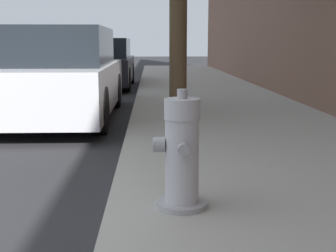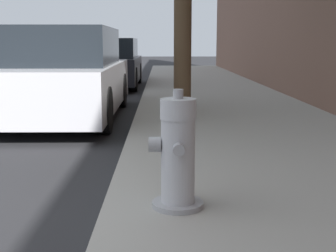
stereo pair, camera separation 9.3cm
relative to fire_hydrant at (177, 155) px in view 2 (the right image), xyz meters
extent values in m
cylinder|color=#97979C|center=(0.00, 0.00, -0.34)|extent=(0.35, 0.35, 0.04)
cylinder|color=#B2B2B7|center=(0.00, 0.00, -0.04)|extent=(0.22, 0.22, 0.56)
cylinder|color=#B2B2B7|center=(0.00, 0.00, 0.31)|extent=(0.23, 0.23, 0.13)
cylinder|color=#97979C|center=(0.00, 0.00, 0.41)|extent=(0.07, 0.07, 0.06)
cylinder|color=#97979C|center=(0.00, -0.15, 0.07)|extent=(0.07, 0.07, 0.07)
cylinder|color=#97979C|center=(0.00, 0.15, 0.07)|extent=(0.07, 0.07, 0.07)
cylinder|color=#97979C|center=(-0.15, 0.00, 0.07)|extent=(0.08, 0.10, 0.10)
cube|color=#B7B7BC|center=(-1.65, 4.65, 0.03)|extent=(1.68, 4.32, 0.71)
cube|color=black|center=(-1.65, 4.48, 0.68)|extent=(1.54, 2.37, 0.58)
cylinder|color=black|center=(-2.41, 5.99, -0.17)|extent=(0.20, 0.65, 0.65)
cylinder|color=black|center=(-0.89, 5.99, -0.17)|extent=(0.20, 0.65, 0.65)
cylinder|color=black|center=(-0.89, 3.31, -0.17)|extent=(0.20, 0.65, 0.65)
cube|color=black|center=(-1.60, 10.10, 0.00)|extent=(1.72, 3.96, 0.66)
cube|color=black|center=(-1.60, 9.95, 0.59)|extent=(1.58, 2.18, 0.52)
cylinder|color=black|center=(-2.37, 11.33, -0.19)|extent=(0.20, 0.62, 0.62)
cylinder|color=black|center=(-0.82, 11.33, -0.19)|extent=(0.20, 0.62, 0.62)
cylinder|color=black|center=(-2.37, 8.88, -0.19)|extent=(0.20, 0.62, 0.62)
cylinder|color=black|center=(-0.82, 8.88, -0.19)|extent=(0.20, 0.62, 0.62)
cylinder|color=brown|center=(0.23, 4.33, 1.00)|extent=(0.27, 0.27, 2.70)
camera|label=1|loc=(-0.20, -2.99, 0.73)|focal=50.00mm
camera|label=2|loc=(-0.11, -2.99, 0.73)|focal=50.00mm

